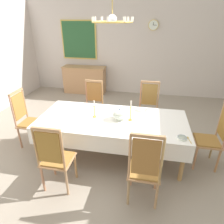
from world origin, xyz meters
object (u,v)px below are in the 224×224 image
object	(u,v)px
chair_north_a	(93,104)
candlestick_west	(94,111)
chair_south_a	(55,157)
soup_tureen	(120,114)
spoon_secondary	(146,110)
candlestick_east	(131,112)
mounted_clock	(153,25)
spoon_primary	(188,138)
framed_painting	(79,40)
dining_table	(112,122)
chandelier	(112,21)
chair_head_west	(27,118)
chair_north_b	(148,107)
chair_head_east	(213,136)
sideboard	(85,80)
chair_south_b	(144,168)
bowl_near_right	(140,109)
bowl_near_left	(182,138)

from	to	relation	value
chair_north_a	candlestick_west	world-z (taller)	chair_north_a
chair_south_a	chair_north_a	xyz separation A→B (m)	(0.00, 2.00, -0.01)
chair_north_a	soup_tureen	world-z (taller)	chair_north_a
spoon_secondary	chair_north_a	bearing A→B (deg)	162.82
candlestick_east	mounted_clock	size ratio (longest dim) A/B	1.24
spoon_primary	framed_painting	size ratio (longest dim) A/B	0.14
chair_north_a	candlestick_west	xyz separation A→B (m)	(0.32, -1.00, 0.32)
mounted_clock	candlestick_west	bearing A→B (deg)	-104.93
soup_tureen	spoon_secondary	size ratio (longest dim) A/B	1.47
dining_table	chandelier	bearing A→B (deg)	-95.01
chair_head_west	candlestick_east	xyz separation A→B (m)	(2.05, -0.00, 0.32)
chair_north_b	chair_head_east	bearing A→B (deg)	137.50
chair_north_b	soup_tureen	size ratio (longest dim) A/B	4.39
chair_south_a	chair_north_b	world-z (taller)	chair_north_b
chair_north_b	framed_painting	bearing A→B (deg)	-45.38
chair_head_west	candlestick_west	distance (m)	1.43
dining_table	candlestick_east	world-z (taller)	candlestick_east
sideboard	mounted_clock	bearing A→B (deg)	-173.53
chair_south_a	spoon_secondary	distance (m)	1.93
candlestick_east	mounted_clock	world-z (taller)	mounted_clock
soup_tureen	framed_painting	size ratio (longest dim) A/B	0.22
candlestick_east	chandelier	distance (m)	1.48
chair_south_b	chair_head_east	distance (m)	1.49
chair_north_b	sideboard	distance (m)	3.10
chair_north_a	sideboard	world-z (taller)	chair_north_a
chair_head_east	candlestick_east	world-z (taller)	chair_head_east
candlestick_west	chandelier	xyz separation A→B (m)	(0.33, -0.00, 1.47)
chair_south_a	framed_painting	xyz separation A→B (m)	(-1.12, 4.44, 1.13)
bowl_near_right	spoon_secondary	size ratio (longest dim) A/B	0.91
chair_south_a	chair_head_west	size ratio (longest dim) A/B	0.99
candlestick_west	mounted_clock	bearing A→B (deg)	75.07
chair_north_a	candlestick_east	bearing A→B (deg)	134.21
sideboard	mounted_clock	size ratio (longest dim) A/B	4.80
chandelier	sideboard	bearing A→B (deg)	116.29
mounted_clock	bowl_near_right	bearing A→B (deg)	-92.23
chair_south_b	bowl_near_left	xyz separation A→B (m)	(0.52, 0.56, 0.18)
chair_head_west	candlestick_west	xyz separation A→B (m)	(1.40, 0.00, 0.30)
chair_north_b	spoon_primary	xyz separation A→B (m)	(0.62, -1.42, 0.18)
chair_north_a	bowl_near_left	size ratio (longest dim) A/B	7.83
candlestick_west	bowl_near_right	xyz separation A→B (m)	(0.80, 0.44, -0.11)
chair_south_a	chair_north_b	size ratio (longest dim) A/B	0.99
candlestick_west	sideboard	distance (m)	3.44
chair_north_b	candlestick_east	size ratio (longest dim) A/B	3.08
sideboard	chandelier	xyz separation A→B (m)	(1.57, -3.18, 1.90)
sideboard	mounted_clock	world-z (taller)	mounted_clock
candlestick_east	spoon_secondary	bearing A→B (deg)	60.90
chair_head_east	sideboard	size ratio (longest dim) A/B	0.82
chair_head_east	mounted_clock	size ratio (longest dim) A/B	3.93
chair_north_a	chair_south_b	distance (m)	2.38
candlestick_west	spoon_secondary	bearing A→B (deg)	27.08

